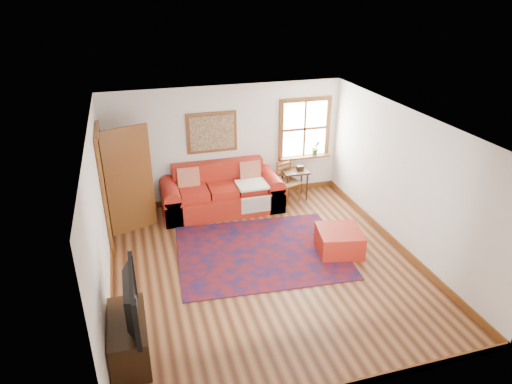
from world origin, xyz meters
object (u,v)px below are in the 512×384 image
object	(u,v)px
red_leather_sofa	(222,195)
media_cabinet	(129,338)
side_table	(295,176)
ladder_back_chair	(287,180)
red_ottoman	(339,241)

from	to	relation	value
red_leather_sofa	media_cabinet	world-z (taller)	red_leather_sofa
red_leather_sofa	side_table	size ratio (longest dim) A/B	3.71
red_leather_sofa	side_table	world-z (taller)	red_leather_sofa
ladder_back_chair	media_cabinet	xyz separation A→B (m)	(-3.47, -3.76, -0.20)
red_leather_sofa	red_ottoman	xyz separation A→B (m)	(1.63, -2.21, -0.11)
red_leather_sofa	ladder_back_chair	size ratio (longest dim) A/B	2.72
red_leather_sofa	media_cabinet	xyz separation A→B (m)	(-2.02, -3.74, -0.03)
red_ottoman	ladder_back_chair	world-z (taller)	ladder_back_chair
ladder_back_chair	red_ottoman	bearing A→B (deg)	-85.31
red_ottoman	red_leather_sofa	bearing A→B (deg)	137.44
side_table	media_cabinet	world-z (taller)	side_table
side_table	media_cabinet	distance (m)	5.27
side_table	ladder_back_chair	size ratio (longest dim) A/B	0.73
ladder_back_chair	media_cabinet	distance (m)	5.12
side_table	ladder_back_chair	world-z (taller)	ladder_back_chair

